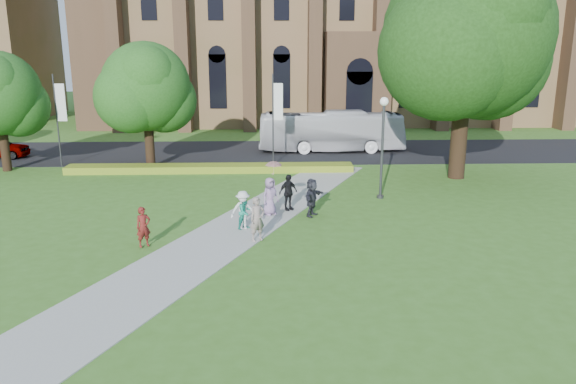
{
  "coord_description": "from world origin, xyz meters",
  "views": [
    {
      "loc": [
        1.64,
        -21.65,
        7.69
      ],
      "look_at": [
        2.5,
        1.77,
        1.6
      ],
      "focal_mm": 35.0,
      "sensor_mm": 36.0,
      "label": 1
    }
  ],
  "objects_px": {
    "streetlamp": "(383,136)",
    "pedestrian_0": "(143,227)",
    "large_tree": "(467,34)",
    "tour_coach": "(331,131)"
  },
  "relations": [
    {
      "from": "large_tree",
      "to": "pedestrian_0",
      "type": "xyz_separation_m",
      "value": [
        -16.26,
        -11.55,
        -7.52
      ]
    },
    {
      "from": "streetlamp",
      "to": "large_tree",
      "type": "height_order",
      "value": "large_tree"
    },
    {
      "from": "large_tree",
      "to": "tour_coach",
      "type": "xyz_separation_m",
      "value": [
        -6.61,
        8.99,
        -6.83
      ]
    },
    {
      "from": "streetlamp",
      "to": "tour_coach",
      "type": "relative_size",
      "value": 0.48
    },
    {
      "from": "large_tree",
      "to": "streetlamp",
      "type": "bearing_deg",
      "value": -140.71
    },
    {
      "from": "large_tree",
      "to": "pedestrian_0",
      "type": "distance_m",
      "value": 21.32
    },
    {
      "from": "streetlamp",
      "to": "pedestrian_0",
      "type": "distance_m",
      "value": 13.1
    },
    {
      "from": "streetlamp",
      "to": "pedestrian_0",
      "type": "xyz_separation_m",
      "value": [
        -10.76,
        -7.05,
        -2.45
      ]
    },
    {
      "from": "tour_coach",
      "to": "pedestrian_0",
      "type": "xyz_separation_m",
      "value": [
        -9.66,
        -20.54,
        -0.69
      ]
    },
    {
      "from": "streetlamp",
      "to": "large_tree",
      "type": "bearing_deg",
      "value": 39.29
    }
  ]
}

